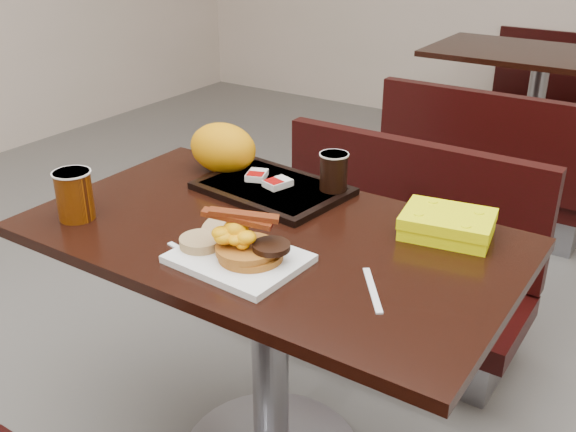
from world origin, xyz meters
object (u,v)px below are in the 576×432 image
Objects in this scene: bench_near_n at (384,256)px; hashbrown_sleeve_left at (257,175)px; bench_far_n at (562,95)px; table_near at (270,355)px; fork at (183,250)px; tray at (273,188)px; knife at (372,290)px; clamshell at (447,224)px; hashbrown_sleeve_right at (278,183)px; coffee_cup_far at (334,172)px; paper_bag at (223,148)px; platter at (239,259)px; pancake_stack at (251,252)px; coffee_cup_near at (74,195)px; bench_far_s at (493,157)px; table_far at (533,119)px.

hashbrown_sleeve_left reaches higher than bench_near_n.
bench_far_n is at bearing 90.00° from bench_near_n.
fork is at bearing -118.59° from table_near.
knife is at bearing -27.05° from tray.
tray is 1.85× the size of clamshell.
coffee_cup_far is at bearing 42.42° from hashbrown_sleeve_right.
platter is at bearing -48.11° from paper_bag.
table_near is 8.23× the size of pancake_stack.
clamshell is at bearing -20.99° from hashbrown_sleeve_left.
tray is at bearing -12.52° from paper_bag.
coffee_cup_near reaches higher than hashbrown_sleeve_right.
paper_bag reaches higher than hashbrown_sleeve_left.
coffee_cup_near is at bearing -102.06° from bench_far_s.
tray is (-0.47, 0.32, 0.01)m from knife.
platter is at bearing -89.08° from bench_far_s.
paper_bag is at bearing 77.01° from coffee_cup_near.
tray is 0.51m from clamshell.
bench_far_s is 1.40m from bench_far_n.
coffee_cup_far reaches higher than clamshell.
bench_far_s is at bearing 90.76° from coffee_cup_far.
hashbrown_sleeve_right is 0.69× the size of coffee_cup_far.
platter is 1.93× the size of pancake_stack.
platter is at bearing 24.38° from fork.
bench_far_n is 3.06m from coffee_cup_far.
coffee_cup_far is (0.02, 0.28, 0.45)m from table_near.
table_far is at bearing 91.28° from pancake_stack.
coffee_cup_near reaches higher than pancake_stack.
coffee_cup_far is at bearing -176.60° from knife.
fork is 0.49m from coffee_cup_far.
pancake_stack is 0.83× the size of knife.
coffee_cup_near reaches higher than table_far.
fork is 0.68× the size of clamshell.
hashbrown_sleeve_right reaches higher than table_far.
bench_near_n is at bearing 166.76° from knife.
hashbrown_sleeve_right is (-0.18, 0.37, -0.00)m from pancake_stack.
knife is (0.34, -0.11, 0.38)m from table_near.
knife is at bearing -82.86° from table_far.
table_near is 17.07× the size of hashbrown_sleeve_left.
bench_far_s is at bearing 92.34° from tray.
paper_bag reaches higher than fork.
hashbrown_sleeve_right is (0.08, -0.02, 0.00)m from hashbrown_sleeve_left.
coffee_cup_far is at bearing -89.59° from bench_far_n.
tray reaches higher than fork.
bench_far_n is at bearing 66.03° from hashbrown_sleeve_left.
bench_near_n is 0.65m from hashbrown_sleeve_right.
bench_far_s is 1.69m from coffee_cup_far.
tray reaches higher than table_near.
bench_far_s is at bearing 62.92° from hashbrown_sleeve_left.
knife is at bearing -105.44° from clamshell.
coffee_cup_near is 0.60× the size of clamshell.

